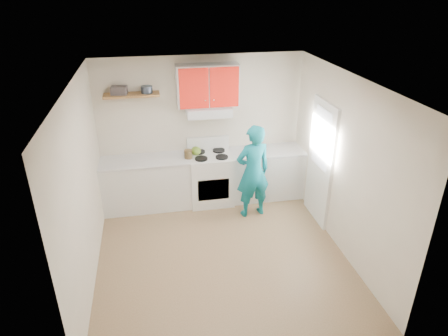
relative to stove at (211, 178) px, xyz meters
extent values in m
plane|color=brown|center=(-0.10, -1.57, -0.46)|extent=(3.80, 3.80, 0.00)
cube|color=white|center=(-0.10, -1.57, 2.14)|extent=(3.60, 3.80, 0.04)
cube|color=beige|center=(-0.10, 0.32, 0.84)|extent=(3.60, 0.04, 2.60)
cube|color=beige|center=(-0.10, -3.47, 0.84)|extent=(3.60, 0.04, 2.60)
cube|color=beige|center=(-1.90, -1.57, 0.84)|extent=(0.04, 3.80, 2.60)
cube|color=beige|center=(1.70, -1.57, 0.84)|extent=(0.04, 3.80, 2.60)
cube|color=white|center=(1.68, -0.88, 0.56)|extent=(0.05, 0.85, 2.05)
cube|color=white|center=(1.65, -0.88, 0.99)|extent=(0.01, 0.55, 0.95)
cube|color=silver|center=(-1.14, 0.02, -0.01)|extent=(1.52, 0.60, 0.90)
cube|color=silver|center=(1.04, 0.02, -0.01)|extent=(1.32, 0.60, 0.90)
cube|color=white|center=(0.00, 0.00, 0.00)|extent=(0.76, 0.65, 0.92)
cube|color=silver|center=(0.00, 0.10, 1.24)|extent=(0.76, 0.44, 0.15)
cube|color=red|center=(0.00, 0.16, 1.66)|extent=(1.02, 0.33, 0.70)
cube|color=brown|center=(-1.25, 0.18, 1.56)|extent=(0.90, 0.30, 0.04)
cube|color=#423A3B|center=(-1.44, 0.18, 1.64)|extent=(0.28, 0.22, 0.13)
cylinder|color=#333D4C|center=(-1.00, 0.18, 1.63)|extent=(0.22, 0.22, 0.11)
ellipsoid|color=olive|center=(-0.24, 0.07, 0.54)|extent=(0.21, 0.21, 0.15)
cylinder|color=#4F3D22|center=(-0.39, -0.05, 0.52)|extent=(0.15, 0.15, 0.17)
cube|color=olive|center=(0.96, -0.06, 0.45)|extent=(0.35, 0.28, 0.02)
cube|color=red|center=(1.37, -0.03, 0.44)|extent=(0.34, 0.29, 0.01)
imported|color=#0D6E7C|center=(0.63, -0.58, 0.36)|extent=(0.66, 0.49, 1.64)
camera|label=1|loc=(-0.96, -6.30, 3.28)|focal=31.75mm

